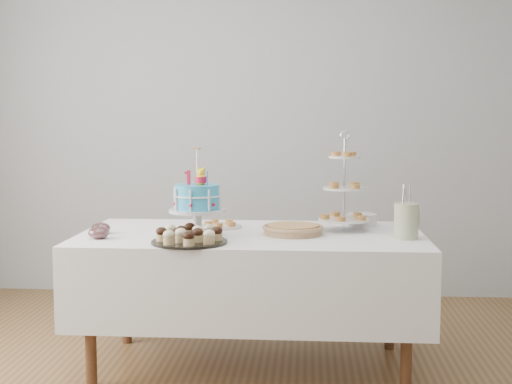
# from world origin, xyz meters

# --- Properties ---
(walls) EXTENTS (5.04, 4.04, 2.70)m
(walls) POSITION_xyz_m (0.00, 0.00, 1.35)
(walls) COLOR #A0A3A5
(walls) RESTS_ON floor
(table) EXTENTS (1.92, 1.02, 0.77)m
(table) POSITION_xyz_m (0.00, 0.30, 0.54)
(table) COLOR white
(table) RESTS_ON floor
(birthday_cake) EXTENTS (0.31, 0.31, 0.48)m
(birthday_cake) POSITION_xyz_m (-0.29, 0.21, 0.90)
(birthday_cake) COLOR silver
(birthday_cake) RESTS_ON table
(cupcake_tray) EXTENTS (0.39, 0.39, 0.09)m
(cupcake_tray) POSITION_xyz_m (-0.29, -0.04, 0.81)
(cupcake_tray) COLOR black
(cupcake_tray) RESTS_ON table
(pie) EXTENTS (0.34, 0.34, 0.05)m
(pie) POSITION_xyz_m (0.23, 0.28, 0.80)
(pie) COLOR tan
(pie) RESTS_ON table
(tiered_stand) EXTENTS (0.30, 0.30, 0.57)m
(tiered_stand) POSITION_xyz_m (0.52, 0.44, 1.01)
(tiered_stand) COLOR silver
(tiered_stand) RESTS_ON table
(plate_stack) EXTENTS (0.18, 0.18, 0.07)m
(plate_stack) POSITION_xyz_m (0.64, 0.63, 0.81)
(plate_stack) COLOR silver
(plate_stack) RESTS_ON table
(pastry_plate) EXTENTS (0.25, 0.25, 0.04)m
(pastry_plate) POSITION_xyz_m (-0.20, 0.49, 0.79)
(pastry_plate) COLOR silver
(pastry_plate) RESTS_ON table
(jam_bowl_a) EXTENTS (0.11, 0.11, 0.07)m
(jam_bowl_a) POSITION_xyz_m (-0.80, 0.06, 0.80)
(jam_bowl_a) COLOR silver
(jam_bowl_a) RESTS_ON table
(jam_bowl_b) EXTENTS (0.11, 0.11, 0.06)m
(jam_bowl_b) POSITION_xyz_m (-0.84, 0.22, 0.80)
(jam_bowl_b) COLOR silver
(jam_bowl_b) RESTS_ON table
(utensil_pitcher) EXTENTS (0.14, 0.13, 0.29)m
(utensil_pitcher) POSITION_xyz_m (0.84, 0.18, 0.87)
(utensil_pitcher) COLOR beige
(utensil_pitcher) RESTS_ON table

